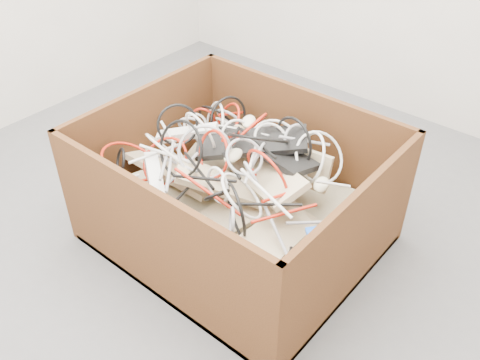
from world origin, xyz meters
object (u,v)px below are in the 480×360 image
Objects in this scene: cardboard_box at (234,210)px; power_strip_right at (155,179)px; vga_plug at (312,233)px; power_strip_left at (187,133)px.

power_strip_right is (-0.21, -0.24, 0.20)m from cardboard_box.
cardboard_box is at bearing -150.34° from vga_plug.
power_strip_left is at bearing -149.62° from vga_plug.
vga_plug is (0.44, -0.09, 0.20)m from cardboard_box.
cardboard_box is 0.38m from power_strip_right.
power_strip_right is 6.00× the size of vga_plug.
power_strip_left reaches higher than power_strip_right.
cardboard_box reaches higher than vga_plug.
vga_plug is (0.65, 0.14, -0.01)m from power_strip_right.
power_strip_left is 0.32m from power_strip_right.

